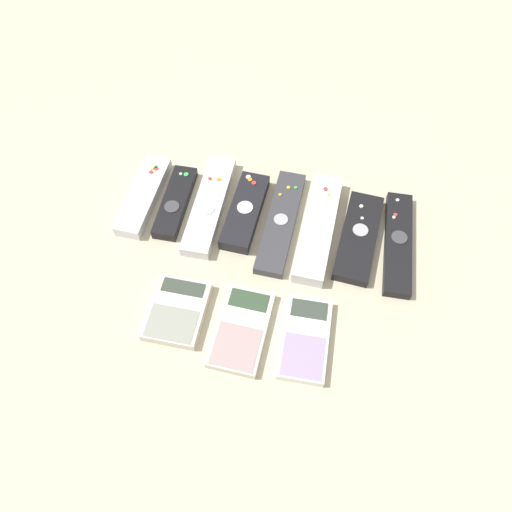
{
  "coord_description": "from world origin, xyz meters",
  "views": [
    {
      "loc": [
        0.1,
        -0.38,
        0.71
      ],
      "look_at": [
        0.0,
        0.04,
        0.01
      ],
      "focal_mm": 35.0,
      "sensor_mm": 36.0,
      "label": 1
    }
  ],
  "objects_px": {
    "remote_6": "(359,237)",
    "calculator_1": "(242,329)",
    "remote_0": "(144,196)",
    "remote_2": "(209,205)",
    "remote_7": "(398,243)",
    "remote_3": "(245,211)",
    "remote_5": "(318,228)",
    "calculator_0": "(177,311)",
    "remote_4": "(281,222)",
    "calculator_2": "(305,339)",
    "remote_1": "(175,202)"
  },
  "relations": [
    {
      "from": "calculator_0",
      "to": "calculator_1",
      "type": "height_order",
      "value": "calculator_0"
    },
    {
      "from": "remote_1",
      "to": "remote_4",
      "type": "relative_size",
      "value": 0.72
    },
    {
      "from": "calculator_1",
      "to": "calculator_0",
      "type": "bearing_deg",
      "value": 176.9
    },
    {
      "from": "remote_1",
      "to": "remote_3",
      "type": "distance_m",
      "value": 0.13
    },
    {
      "from": "remote_7",
      "to": "calculator_1",
      "type": "height_order",
      "value": "remote_7"
    },
    {
      "from": "remote_3",
      "to": "remote_5",
      "type": "distance_m",
      "value": 0.13
    },
    {
      "from": "remote_4",
      "to": "calculator_0",
      "type": "height_order",
      "value": "same"
    },
    {
      "from": "remote_6",
      "to": "calculator_1",
      "type": "bearing_deg",
      "value": -123.47
    },
    {
      "from": "remote_0",
      "to": "remote_5",
      "type": "bearing_deg",
      "value": 0.4
    },
    {
      "from": "remote_1",
      "to": "remote_7",
      "type": "xyz_separation_m",
      "value": [
        0.39,
        0.0,
        -0.0
      ]
    },
    {
      "from": "remote_0",
      "to": "remote_2",
      "type": "height_order",
      "value": "same"
    },
    {
      "from": "calculator_0",
      "to": "remote_6",
      "type": "bearing_deg",
      "value": 36.72
    },
    {
      "from": "calculator_0",
      "to": "calculator_2",
      "type": "height_order",
      "value": "calculator_0"
    },
    {
      "from": "remote_1",
      "to": "remote_2",
      "type": "bearing_deg",
      "value": 4.63
    },
    {
      "from": "remote_1",
      "to": "remote_2",
      "type": "relative_size",
      "value": 0.72
    },
    {
      "from": "remote_6",
      "to": "calculator_1",
      "type": "relative_size",
      "value": 1.31
    },
    {
      "from": "remote_1",
      "to": "remote_5",
      "type": "xyz_separation_m",
      "value": [
        0.26,
        0.0,
        0.0
      ]
    },
    {
      "from": "remote_0",
      "to": "calculator_0",
      "type": "relative_size",
      "value": 1.55
    },
    {
      "from": "remote_0",
      "to": "remote_2",
      "type": "bearing_deg",
      "value": 3.71
    },
    {
      "from": "remote_1",
      "to": "remote_2",
      "type": "xyz_separation_m",
      "value": [
        0.06,
        0.01,
        0.0
      ]
    },
    {
      "from": "remote_5",
      "to": "calculator_1",
      "type": "bearing_deg",
      "value": -111.14
    },
    {
      "from": "remote_5",
      "to": "calculator_1",
      "type": "height_order",
      "value": "remote_5"
    },
    {
      "from": "remote_3",
      "to": "remote_5",
      "type": "height_order",
      "value": "remote_5"
    },
    {
      "from": "calculator_2",
      "to": "remote_0",
      "type": "bearing_deg",
      "value": 145.26
    },
    {
      "from": "remote_3",
      "to": "remote_6",
      "type": "distance_m",
      "value": 0.2
    },
    {
      "from": "remote_7",
      "to": "calculator_1",
      "type": "xyz_separation_m",
      "value": [
        -0.22,
        -0.21,
        -0.0
      ]
    },
    {
      "from": "remote_4",
      "to": "remote_7",
      "type": "xyz_separation_m",
      "value": [
        0.2,
        0.0,
        0.0
      ]
    },
    {
      "from": "remote_3",
      "to": "remote_6",
      "type": "relative_size",
      "value": 0.89
    },
    {
      "from": "remote_4",
      "to": "calculator_2",
      "type": "relative_size",
      "value": 1.57
    },
    {
      "from": "remote_3",
      "to": "remote_4",
      "type": "height_order",
      "value": "remote_3"
    },
    {
      "from": "remote_5",
      "to": "remote_6",
      "type": "relative_size",
      "value": 1.2
    },
    {
      "from": "calculator_1",
      "to": "remote_1",
      "type": "bearing_deg",
      "value": 130.04
    },
    {
      "from": "remote_5",
      "to": "calculator_0",
      "type": "xyz_separation_m",
      "value": [
        -0.19,
        -0.2,
        -0.0
      ]
    },
    {
      "from": "calculator_0",
      "to": "calculator_1",
      "type": "bearing_deg",
      "value": -4.94
    },
    {
      "from": "remote_6",
      "to": "remote_7",
      "type": "bearing_deg",
      "value": 5.85
    },
    {
      "from": "remote_6",
      "to": "calculator_0",
      "type": "xyz_separation_m",
      "value": [
        -0.26,
        -0.2,
        -0.0
      ]
    },
    {
      "from": "remote_0",
      "to": "remote_6",
      "type": "distance_m",
      "value": 0.38
    },
    {
      "from": "remote_1",
      "to": "remote_3",
      "type": "relative_size",
      "value": 0.97
    },
    {
      "from": "remote_4",
      "to": "remote_7",
      "type": "relative_size",
      "value": 1.05
    },
    {
      "from": "calculator_1",
      "to": "remote_6",
      "type": "bearing_deg",
      "value": 54.16
    },
    {
      "from": "remote_7",
      "to": "calculator_2",
      "type": "distance_m",
      "value": 0.24
    },
    {
      "from": "remote_6",
      "to": "remote_0",
      "type": "bearing_deg",
      "value": -177.36
    },
    {
      "from": "remote_2",
      "to": "remote_7",
      "type": "xyz_separation_m",
      "value": [
        0.33,
        -0.0,
        -0.0
      ]
    },
    {
      "from": "remote_2",
      "to": "remote_4",
      "type": "height_order",
      "value": "remote_2"
    },
    {
      "from": "calculator_1",
      "to": "calculator_2",
      "type": "bearing_deg",
      "value": 4.25
    },
    {
      "from": "remote_7",
      "to": "calculator_1",
      "type": "bearing_deg",
      "value": -139.26
    },
    {
      "from": "remote_4",
      "to": "calculator_2",
      "type": "bearing_deg",
      "value": -68.59
    },
    {
      "from": "calculator_1",
      "to": "remote_4",
      "type": "bearing_deg",
      "value": 85.59
    },
    {
      "from": "remote_3",
      "to": "remote_7",
      "type": "relative_size",
      "value": 0.78
    },
    {
      "from": "remote_1",
      "to": "remote_5",
      "type": "height_order",
      "value": "remote_5"
    }
  ]
}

